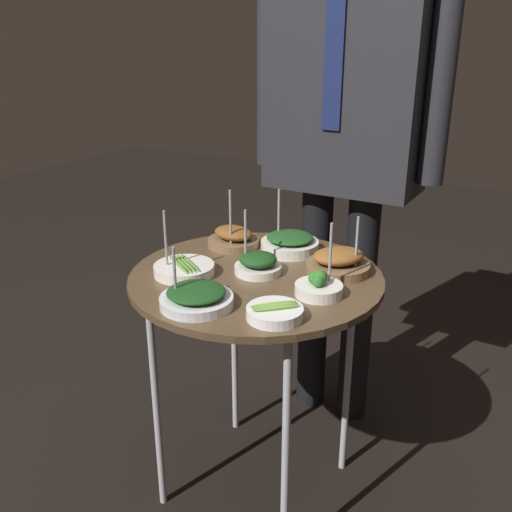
% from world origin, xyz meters
% --- Properties ---
extents(ground_plane, '(8.00, 8.00, 0.00)m').
position_xyz_m(ground_plane, '(0.00, 0.00, 0.00)').
color(ground_plane, black).
extents(serving_cart, '(0.66, 0.66, 0.69)m').
position_xyz_m(serving_cart, '(0.00, 0.00, 0.64)').
color(serving_cart, brown).
rests_on(serving_cart, ground_plane).
extents(bowl_spinach_front_left, '(0.12, 0.12, 0.17)m').
position_xyz_m(bowl_spinach_front_left, '(-0.00, 0.01, 0.71)').
color(bowl_spinach_front_left, silver).
rests_on(bowl_spinach_front_left, serving_cart).
extents(bowl_roast_front_right, '(0.17, 0.17, 0.16)m').
position_xyz_m(bowl_roast_front_right, '(0.18, 0.12, 0.72)').
color(bowl_roast_front_right, brown).
rests_on(bowl_roast_front_right, serving_cart).
extents(bowl_asparagus_mid_left, '(0.16, 0.16, 0.17)m').
position_xyz_m(bowl_asparagus_mid_left, '(-0.16, -0.09, 0.71)').
color(bowl_asparagus_mid_left, silver).
rests_on(bowl_asparagus_mid_left, serving_cart).
extents(bowl_spinach_far_rim, '(0.17, 0.17, 0.14)m').
position_xyz_m(bowl_spinach_far_rim, '(-0.02, -0.23, 0.71)').
color(bowl_spinach_far_rim, silver).
rests_on(bowl_spinach_far_rim, serving_cart).
extents(bowl_roast_back_right, '(0.15, 0.15, 0.18)m').
position_xyz_m(bowl_roast_back_right, '(-0.16, 0.15, 0.71)').
color(bowl_roast_back_right, brown).
rests_on(bowl_roast_back_right, serving_cart).
extents(bowl_broccoli_front_center, '(0.11, 0.11, 0.17)m').
position_xyz_m(bowl_broccoli_front_center, '(0.19, -0.03, 0.71)').
color(bowl_broccoli_front_center, silver).
rests_on(bowl_broccoli_front_center, serving_cart).
extents(bowl_spinach_back_left, '(0.16, 0.16, 0.17)m').
position_xyz_m(bowl_spinach_back_left, '(-0.00, 0.19, 0.71)').
color(bowl_spinach_back_left, silver).
rests_on(bowl_spinach_back_left, serving_cart).
extents(bowl_asparagus_center, '(0.13, 0.13, 0.03)m').
position_xyz_m(bowl_asparagus_center, '(0.16, -0.19, 0.70)').
color(bowl_asparagus_center, white).
rests_on(bowl_asparagus_center, serving_cart).
extents(waiter_figure, '(0.61, 0.23, 1.65)m').
position_xyz_m(waiter_figure, '(0.04, 0.47, 1.04)').
color(waiter_figure, black).
rests_on(waiter_figure, ground_plane).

